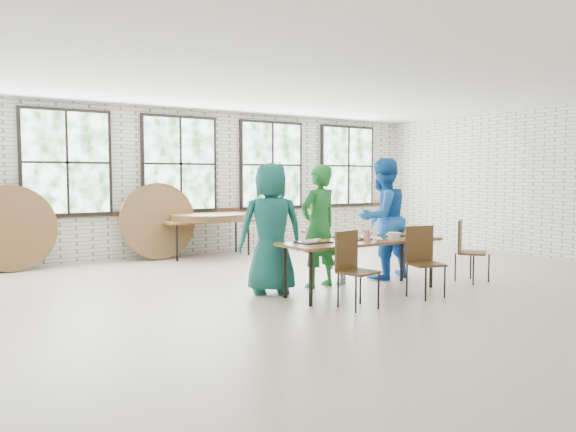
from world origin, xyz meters
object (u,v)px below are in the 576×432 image
storage_table (208,223)px  chair_near_left (352,263)px  dining_table (361,244)px  chair_near_right (422,255)px

storage_table → chair_near_left: bearing=-92.0°
dining_table → chair_near_right: bearing=-49.4°
dining_table → chair_near_left: (-0.67, -0.61, -0.13)m
chair_near_left → storage_table: chair_near_left is taller
chair_near_right → dining_table: bearing=147.5°
dining_table → storage_table: 4.39m
dining_table → storage_table: bearing=93.8°
dining_table → chair_near_left: chair_near_left is taller
dining_table → chair_near_right: size_ratio=2.53×
dining_table → chair_near_left: size_ratio=2.53×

